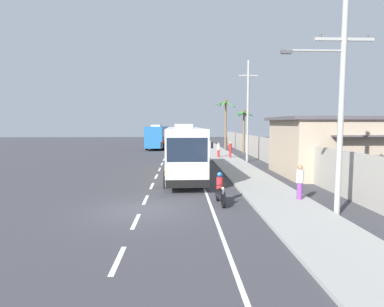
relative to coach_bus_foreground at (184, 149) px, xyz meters
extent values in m
plane|color=#3A3A3F|center=(-2.06, -9.41, -2.02)|extent=(160.00, 160.00, 0.00)
cube|color=#999993|center=(4.74, 0.59, -1.95)|extent=(3.20, 90.00, 0.14)
cube|color=white|center=(-2.06, -14.76, -2.02)|extent=(0.16, 2.00, 0.01)
cube|color=white|center=(-2.06, -11.10, -2.02)|extent=(0.16, 2.00, 0.01)
cube|color=white|center=(-2.06, -7.44, -2.02)|extent=(0.16, 2.00, 0.01)
cube|color=white|center=(-2.06, -3.77, -2.02)|extent=(0.16, 2.00, 0.01)
cube|color=white|center=(-2.06, -0.11, -2.02)|extent=(0.16, 2.00, 0.01)
cube|color=white|center=(-2.06, 3.55, -2.02)|extent=(0.16, 2.00, 0.01)
cube|color=white|center=(-2.06, 7.21, -2.02)|extent=(0.16, 2.00, 0.01)
cube|color=white|center=(-2.06, 10.87, -2.02)|extent=(0.16, 2.00, 0.01)
cube|color=white|center=(-2.06, 14.54, -2.02)|extent=(0.16, 2.00, 0.01)
cube|color=white|center=(-2.06, 18.20, -2.02)|extent=(0.16, 2.00, 0.01)
cube|color=white|center=(-2.06, 21.86, -2.02)|extent=(0.16, 2.00, 0.01)
cube|color=white|center=(-2.06, 25.52, -2.02)|extent=(0.16, 2.00, 0.01)
cube|color=white|center=(-2.06, 29.19, -2.02)|extent=(0.16, 2.00, 0.01)
cube|color=white|center=(-2.06, 32.85, -2.02)|extent=(0.16, 2.00, 0.01)
cube|color=white|center=(-2.06, 36.51, -2.02)|extent=(0.16, 2.00, 0.01)
cube|color=white|center=(-2.06, 40.17, -2.02)|extent=(0.16, 2.00, 0.01)
cube|color=white|center=(1.19, 5.59, -2.02)|extent=(0.14, 70.00, 0.01)
cube|color=#9E998E|center=(8.54, 4.59, -0.78)|extent=(0.24, 60.00, 2.48)
cube|color=silver|center=(0.00, -0.03, -0.02)|extent=(2.70, 12.42, 3.22)
cube|color=#192333|center=(0.00, 0.17, 0.54)|extent=(2.71, 11.43, 1.03)
cube|color=#192333|center=(0.12, -6.18, 0.46)|extent=(2.27, 0.14, 1.35)
cube|color=orange|center=(0.00, -0.03, -0.75)|extent=(2.73, 12.18, 0.58)
cube|color=black|center=(0.12, -6.27, -1.43)|extent=(2.42, 0.21, 0.44)
cube|color=#B7B7B7|center=(-0.03, 1.52, 1.73)|extent=(1.41, 2.75, 0.28)
cube|color=black|center=(1.53, -5.94, 0.70)|extent=(0.12, 0.08, 0.36)
cube|color=black|center=(-1.30, -5.99, 0.70)|extent=(0.12, 0.08, 0.36)
cylinder|color=black|center=(1.29, -4.34, -1.50)|extent=(0.34, 1.05, 1.04)
cylinder|color=black|center=(-1.13, -4.38, -1.50)|extent=(0.34, 1.05, 1.04)
cylinder|color=black|center=(1.14, 3.71, -1.50)|extent=(0.34, 1.05, 1.04)
cylinder|color=black|center=(-1.28, 3.66, -1.50)|extent=(0.34, 1.05, 1.04)
cube|color=#2366A8|center=(-3.87, 27.11, -0.09)|extent=(3.10, 11.33, 3.09)
cube|color=#192333|center=(-3.88, 26.91, 0.45)|extent=(3.08, 10.44, 0.99)
cube|color=#192333|center=(-3.59, 32.67, 0.38)|extent=(2.35, 0.21, 1.30)
cube|color=red|center=(-3.87, 27.11, -0.78)|extent=(3.12, 11.11, 0.56)
cube|color=black|center=(-3.59, 32.76, -1.43)|extent=(2.50, 0.28, 0.44)
cube|color=#B7B7B7|center=(-3.93, 25.71, 1.60)|extent=(1.52, 2.53, 0.28)
cube|color=black|center=(-5.06, 32.53, 0.61)|extent=(0.12, 0.09, 0.36)
cube|color=black|center=(-2.15, 32.39, 0.61)|extent=(0.12, 0.09, 0.36)
cylinder|color=black|center=(-4.92, 31.09, -1.50)|extent=(0.37, 1.05, 1.04)
cylinder|color=black|center=(-2.43, 30.97, -1.50)|extent=(0.37, 1.05, 1.04)
cylinder|color=black|center=(-5.28, 23.80, -1.50)|extent=(0.37, 1.05, 1.04)
cylinder|color=black|center=(-2.78, 23.68, -1.50)|extent=(0.37, 1.05, 1.04)
cylinder|color=black|center=(2.29, 7.28, -1.72)|extent=(0.11, 0.60, 0.60)
cylinder|color=black|center=(2.32, 8.64, -1.72)|extent=(0.13, 0.60, 0.60)
cube|color=red|center=(2.30, 7.91, -1.50)|extent=(0.27, 1.11, 0.36)
cube|color=black|center=(2.31, 8.21, -1.30)|extent=(0.25, 0.61, 0.12)
cylinder|color=gray|center=(2.29, 7.40, -1.42)|extent=(0.07, 0.32, 0.67)
cylinder|color=black|center=(2.29, 7.50, -0.98)|extent=(0.56, 0.05, 0.04)
sphere|color=#EAEACC|center=(2.29, 7.38, -1.12)|extent=(0.14, 0.14, 0.14)
cylinder|color=black|center=(2.31, 8.16, -0.98)|extent=(0.32, 0.32, 0.65)
sphere|color=red|center=(2.31, 8.16, -0.52)|extent=(0.26, 0.26, 0.26)
cylinder|color=black|center=(1.74, -9.18, -1.72)|extent=(0.15, 0.61, 0.60)
cylinder|color=black|center=(1.64, -7.82, -1.72)|extent=(0.17, 0.61, 0.60)
cube|color=black|center=(1.69, -8.55, -1.50)|extent=(0.32, 1.12, 0.36)
cube|color=black|center=(1.67, -8.25, -1.30)|extent=(0.29, 0.62, 0.12)
cylinder|color=gray|center=(1.73, -9.06, -1.42)|extent=(0.08, 0.32, 0.67)
cylinder|color=black|center=(1.72, -8.96, -0.98)|extent=(0.56, 0.08, 0.04)
sphere|color=#EAEACC|center=(1.73, -9.08, -1.12)|extent=(0.14, 0.14, 0.14)
cylinder|color=red|center=(1.67, -8.30, -1.01)|extent=(0.32, 0.32, 0.59)
sphere|color=blue|center=(1.67, -8.30, -0.59)|extent=(0.26, 0.26, 0.26)
cylinder|color=red|center=(5.33, 11.67, -1.46)|extent=(0.28, 0.28, 0.85)
cylinder|color=red|center=(5.33, 11.67, -0.69)|extent=(0.36, 0.36, 0.68)
sphere|color=tan|center=(5.33, 11.67, -0.24)|extent=(0.25, 0.25, 0.25)
cylinder|color=#75388E|center=(5.73, -8.14, -1.46)|extent=(0.28, 0.28, 0.84)
cylinder|color=beige|center=(5.73, -8.14, -0.71)|extent=(0.36, 0.36, 0.66)
sphere|color=#9E704C|center=(5.73, -8.14, -0.28)|extent=(0.23, 0.23, 0.23)
cylinder|color=red|center=(4.07, 12.23, -1.48)|extent=(0.28, 0.28, 0.80)
cylinder|color=beige|center=(4.07, 12.23, -0.76)|extent=(0.36, 0.36, 0.63)
sphere|color=tan|center=(4.07, 12.23, -0.35)|extent=(0.22, 0.22, 0.22)
cylinder|color=#9E9E99|center=(6.49, -10.48, 2.46)|extent=(0.24, 0.24, 8.97)
cube|color=#9E9E99|center=(6.49, -10.48, 5.35)|extent=(2.46, 0.12, 0.12)
cylinder|color=#4C4742|center=(5.50, -10.48, 5.47)|extent=(0.08, 0.08, 0.16)
cylinder|color=#4C4742|center=(7.47, -10.48, 5.47)|extent=(0.08, 0.08, 0.16)
cylinder|color=#9E9E99|center=(5.29, -10.48, 4.89)|extent=(2.39, 0.09, 0.09)
cube|color=#4C4C51|center=(4.10, -10.48, 4.83)|extent=(0.44, 0.24, 0.14)
cylinder|color=#9E9E99|center=(6.63, 8.79, 3.12)|extent=(0.24, 0.24, 10.28)
cube|color=#9E9E99|center=(6.63, 8.79, 6.75)|extent=(1.91, 0.12, 0.12)
cylinder|color=#4C4742|center=(5.87, 8.79, 6.87)|extent=(0.08, 0.08, 0.16)
cylinder|color=#4C4742|center=(7.40, 8.79, 6.87)|extent=(0.08, 0.08, 0.16)
cylinder|color=brown|center=(6.47, 23.68, 1.53)|extent=(0.30, 0.30, 7.11)
ellipsoid|color=#3D893D|center=(7.25, 23.77, 4.73)|extent=(1.67, 0.55, 1.01)
ellipsoid|color=#3D893D|center=(7.00, 24.38, 4.95)|extent=(1.36, 1.65, 0.59)
ellipsoid|color=#3D893D|center=(6.07, 24.44, 4.87)|extent=(1.13, 1.72, 0.73)
ellipsoid|color=#3D893D|center=(5.60, 23.73, 4.91)|extent=(1.79, 0.47, 0.66)
ellipsoid|color=#3D893D|center=(6.06, 22.95, 4.81)|extent=(1.15, 1.67, 0.85)
ellipsoid|color=#3D893D|center=(6.92, 22.99, 4.80)|extent=(1.24, 1.62, 0.88)
sphere|color=brown|center=(6.47, 23.68, 5.13)|extent=(0.56, 0.56, 0.56)
cylinder|color=brown|center=(8.25, 18.83, 0.69)|extent=(0.26, 0.26, 5.43)
ellipsoid|color=#337F33|center=(8.90, 18.88, 3.19)|extent=(1.38, 0.47, 0.73)
ellipsoid|color=#337F33|center=(8.59, 19.35, 3.14)|extent=(1.02, 1.29, 0.82)
ellipsoid|color=#337F33|center=(7.97, 19.43, 3.21)|extent=(0.91, 1.39, 0.69)
ellipsoid|color=#337F33|center=(7.55, 18.75, 3.31)|extent=(1.46, 0.51, 0.50)
ellipsoid|color=#337F33|center=(7.83, 18.28, 3.29)|extent=(1.14, 1.35, 0.54)
ellipsoid|color=#337F33|center=(8.62, 18.25, 3.28)|extent=(1.07, 1.38, 0.56)
sphere|color=brown|center=(8.25, 18.83, 3.45)|extent=(0.56, 0.56, 0.56)
cube|color=tan|center=(14.33, -0.05, 0.07)|extent=(13.88, 6.87, 4.19)
cube|color=#4C474C|center=(14.33, -0.05, 2.29)|extent=(14.71, 7.28, 0.24)
camera|label=1|loc=(-0.25, -23.66, 1.90)|focal=29.75mm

